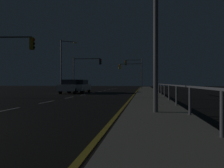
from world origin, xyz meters
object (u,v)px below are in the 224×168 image
traffic_light_near_right (86,67)px  traffic_light_far_left (135,68)px  traffic_light_mid_left (13,53)px  car_oncoming (72,86)px  traffic_light_overhead_east (131,70)px  car (79,86)px  street_lamp_far_end (64,60)px

traffic_light_near_right → traffic_light_far_left: (7.83, 6.49, 0.20)m
traffic_light_near_right → traffic_light_mid_left: 18.93m
traffic_light_far_left → traffic_light_near_right: bearing=-140.3°
car_oncoming → traffic_light_near_right: bearing=97.3°
traffic_light_overhead_east → traffic_light_near_right: (-7.18, -6.21, 0.25)m
car_oncoming → traffic_light_overhead_east: (5.77, 17.23, 2.83)m
traffic_light_far_left → traffic_light_overhead_east: bearing=-156.5°
car → traffic_light_far_left: size_ratio=0.78×
traffic_light_overhead_east → traffic_light_mid_left: traffic_light_mid_left is taller
car_oncoming → traffic_light_overhead_east: bearing=71.5°
traffic_light_near_right → car: bearing=-78.7°
car → traffic_light_mid_left: 9.89m
car_oncoming → street_lamp_far_end: (-3.76, 7.14, 3.78)m
car_oncoming → traffic_light_overhead_east: traffic_light_overhead_east is taller
traffic_light_near_right → traffic_light_mid_left: bearing=-91.9°
traffic_light_overhead_east → street_lamp_far_end: 13.91m
traffic_light_far_left → street_lamp_far_end: street_lamp_far_end is taller
car → car_oncoming: size_ratio=0.99×
car → traffic_light_mid_left: size_ratio=0.87×
car_oncoming → street_lamp_far_end: bearing=117.7°
traffic_light_overhead_east → traffic_light_far_left: (0.65, 0.28, 0.45)m
car → traffic_light_far_left: bearing=70.1°
traffic_light_far_left → traffic_light_mid_left: 26.78m
car → street_lamp_far_end: (-4.30, 5.88, 3.78)m
car_oncoming → traffic_light_near_right: traffic_light_near_right is taller
car_oncoming → traffic_light_far_left: traffic_light_far_left is taller
traffic_light_mid_left → car_oncoming: bearing=75.7°
traffic_light_overhead_east → traffic_light_far_left: traffic_light_far_left is taller
traffic_light_mid_left → car: bearing=74.4°
traffic_light_overhead_east → traffic_light_far_left: size_ratio=0.87×
car_oncoming → street_lamp_far_end: size_ratio=0.59×
traffic_light_mid_left → traffic_light_far_left: bearing=71.6°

